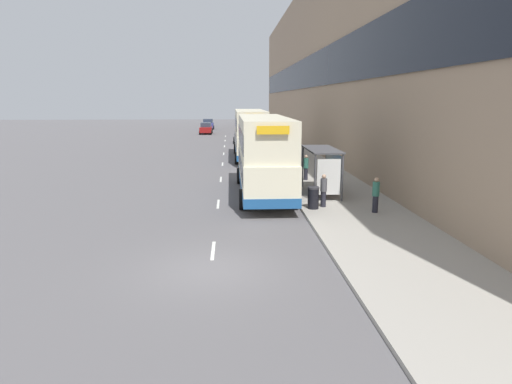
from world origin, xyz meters
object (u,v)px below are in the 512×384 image
(double_decker_bus_ahead, at_px, (250,133))
(car_0, at_px, (206,128))
(pedestrian_at_shelter, at_px, (376,195))
(pedestrian_2, at_px, (306,167))
(double_decker_bus_near, at_px, (264,154))
(car_1, at_px, (208,124))
(car_2, at_px, (241,136))
(litter_bin, at_px, (313,198))
(bus_shelter, at_px, (326,163))
(pedestrian_1, at_px, (324,190))

(double_decker_bus_ahead, distance_m, car_0, 30.93)
(pedestrian_at_shelter, height_order, pedestrian_2, pedestrian_at_shelter)
(double_decker_bus_near, relative_size, pedestrian_at_shelter, 6.63)
(double_decker_bus_near, bearing_deg, car_1, 95.68)
(double_decker_bus_near, relative_size, car_2, 2.66)
(double_decker_bus_ahead, bearing_deg, double_decker_bus_near, -89.84)
(car_2, bearing_deg, litter_bin, -85.88)
(bus_shelter, height_order, pedestrian_2, bus_shelter)
(pedestrian_1, bearing_deg, bus_shelter, 76.72)
(bus_shelter, relative_size, pedestrian_at_shelter, 2.58)
(double_decker_bus_ahead, bearing_deg, car_2, 91.50)
(car_0, relative_size, pedestrian_at_shelter, 2.75)
(bus_shelter, distance_m, double_decker_bus_near, 3.40)
(double_decker_bus_near, height_order, pedestrian_1, double_decker_bus_near)
(bus_shelter, distance_m, car_0, 47.91)
(double_decker_bus_near, height_order, double_decker_bus_ahead, same)
(car_1, relative_size, pedestrian_2, 2.48)
(pedestrian_1, bearing_deg, pedestrian_2, 87.07)
(bus_shelter, distance_m, double_decker_bus_ahead, 17.01)
(pedestrian_at_shelter, height_order, pedestrian_1, pedestrian_at_shelter)
(car_2, relative_size, pedestrian_2, 2.52)
(double_decker_bus_near, xyz_separation_m, car_1, (-5.72, 57.52, -1.39))
(double_decker_bus_near, bearing_deg, pedestrian_2, 52.71)
(car_2, xyz_separation_m, pedestrian_at_shelter, (5.22, -35.82, 0.13))
(car_2, bearing_deg, car_1, 101.27)
(bus_shelter, relative_size, car_2, 1.04)
(bus_shelter, bearing_deg, car_1, 98.80)
(car_2, bearing_deg, pedestrian_2, -82.74)
(bus_shelter, bearing_deg, double_decker_bus_ahead, 101.33)
(bus_shelter, height_order, car_0, bus_shelter)
(car_0, distance_m, pedestrian_at_shelter, 52.20)
(double_decker_bus_near, bearing_deg, pedestrian_at_shelter, -45.12)
(double_decker_bus_near, height_order, car_2, double_decker_bus_near)
(double_decker_bus_near, relative_size, pedestrian_1, 6.78)
(pedestrian_2, relative_size, litter_bin, 1.53)
(bus_shelter, bearing_deg, pedestrian_at_shelter, -70.08)
(double_decker_bus_near, distance_m, car_1, 57.82)
(pedestrian_1, distance_m, pedestrian_2, 7.52)
(car_1, bearing_deg, bus_shelter, 98.80)
(car_0, xyz_separation_m, pedestrian_at_shelter, (10.31, -51.17, 0.12))
(car_2, distance_m, litter_bin, 35.01)
(car_0, relative_size, litter_bin, 4.27)
(pedestrian_1, bearing_deg, pedestrian_at_shelter, -30.09)
(pedestrian_at_shelter, bearing_deg, double_decker_bus_ahead, 103.08)
(litter_bin, bearing_deg, car_2, 94.12)
(car_0, relative_size, car_2, 1.11)
(bus_shelter, bearing_deg, car_2, 96.71)
(car_0, height_order, pedestrian_at_shelter, pedestrian_at_shelter)
(litter_bin, bearing_deg, pedestrian_1, 31.60)
(car_2, xyz_separation_m, litter_bin, (2.51, -34.92, -0.17))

